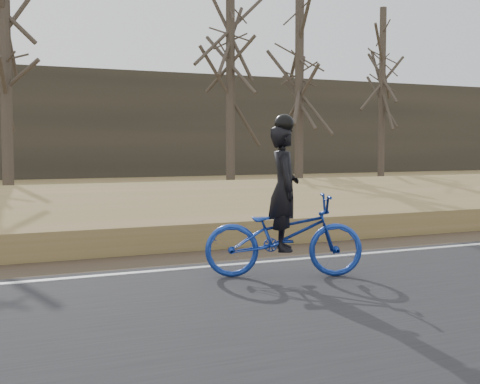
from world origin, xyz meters
name	(u,v)px	position (x,y,z in m)	size (l,w,h in m)	color
ground	(158,278)	(0.00, 0.00, 0.00)	(120.00, 120.00, 0.00)	#9A774E
road	(235,320)	(0.00, -2.50, 0.03)	(120.00, 6.00, 0.06)	black
edge_line	(154,271)	(0.00, 0.20, 0.07)	(120.00, 0.12, 0.01)	silver
shoulder	(133,263)	(0.00, 1.20, 0.02)	(120.00, 1.60, 0.04)	#473A2B
embankment	(89,228)	(0.00, 4.20, 0.22)	(120.00, 5.00, 0.44)	#9A774E
ballast	(55,210)	(0.00, 8.00, 0.23)	(120.00, 3.00, 0.45)	slate
railroad	(55,198)	(0.00, 8.00, 0.53)	(120.00, 2.40, 0.29)	black
cyclist	(284,226)	(1.46, -0.87, 0.74)	(2.21, 1.47, 2.15)	navy
bare_tree_near_left	(6,92)	(-0.51, 13.28, 3.44)	(0.36, 0.36, 6.89)	#463D33
bare_tree_center	(230,89)	(8.31, 15.99, 4.07)	(0.36, 0.36, 8.14)	#463D33
bare_tree_right	(299,94)	(10.79, 14.79, 3.84)	(0.36, 0.36, 7.68)	#463D33
bare_tree_far_right	(382,94)	(18.61, 19.76, 4.43)	(0.36, 0.36, 8.87)	#463D33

